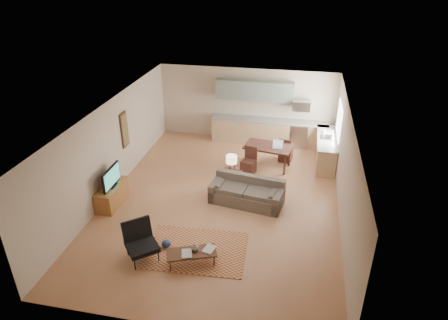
% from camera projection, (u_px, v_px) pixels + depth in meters
% --- Properties ---
extents(room, '(9.00, 9.00, 9.00)m').
position_uv_depth(room, '(222.00, 158.00, 10.86)').
color(room, '#AB6F4A').
rests_on(room, ground).
extents(kitchen_counter_back, '(4.26, 0.64, 0.92)m').
position_uv_depth(kitchen_counter_back, '(269.00, 132.00, 14.75)').
color(kitchen_counter_back, tan).
rests_on(kitchen_counter_back, ground).
extents(kitchen_counter_right, '(0.64, 2.26, 0.92)m').
position_uv_depth(kitchen_counter_right, '(326.00, 150.00, 13.36)').
color(kitchen_counter_right, tan).
rests_on(kitchen_counter_right, ground).
extents(kitchen_range, '(0.62, 0.62, 0.90)m').
position_uv_depth(kitchen_range, '(299.00, 134.00, 14.56)').
color(kitchen_range, '#A5A8AD').
rests_on(kitchen_range, ground).
extents(kitchen_microwave, '(0.62, 0.40, 0.35)m').
position_uv_depth(kitchen_microwave, '(301.00, 106.00, 14.07)').
color(kitchen_microwave, '#A5A8AD').
rests_on(kitchen_microwave, room).
extents(upper_cabinets, '(2.80, 0.34, 0.70)m').
position_uv_depth(upper_cabinets, '(255.00, 91.00, 14.30)').
color(upper_cabinets, slate).
rests_on(upper_cabinets, room).
extents(window_right, '(0.02, 1.40, 1.05)m').
position_uv_depth(window_right, '(339.00, 120.00, 12.81)').
color(window_right, white).
rests_on(window_right, room).
extents(wall_art_left, '(0.06, 0.42, 1.10)m').
position_uv_depth(wall_art_left, '(125.00, 130.00, 12.12)').
color(wall_art_left, olive).
rests_on(wall_art_left, room).
extents(triptych, '(1.70, 0.04, 0.50)m').
position_uv_depth(triptych, '(244.00, 94.00, 14.59)').
color(triptych, beige).
rests_on(triptych, room).
extents(rug, '(2.47, 1.78, 0.02)m').
position_uv_depth(rug, '(196.00, 250.00, 9.54)').
color(rug, '#993D25').
rests_on(rug, floor).
extents(sofa, '(2.24, 1.25, 0.74)m').
position_uv_depth(sofa, '(247.00, 192.00, 11.19)').
color(sofa, brown).
rests_on(sofa, floor).
extents(coffee_table, '(1.21, 0.82, 0.34)m').
position_uv_depth(coffee_table, '(192.00, 258.00, 9.05)').
color(coffee_table, '#462716').
rests_on(coffee_table, floor).
extents(book_a, '(0.39, 0.43, 0.03)m').
position_uv_depth(book_a, '(182.00, 254.00, 8.90)').
color(book_a, maroon).
rests_on(book_a, coffee_table).
extents(book_b, '(0.39, 0.44, 0.02)m').
position_uv_depth(book_b, '(205.00, 247.00, 9.10)').
color(book_b, navy).
rests_on(book_b, coffee_table).
extents(vase, '(0.24, 0.24, 0.18)m').
position_uv_depth(vase, '(195.00, 247.00, 8.99)').
color(vase, black).
rests_on(vase, coffee_table).
extents(armchair, '(1.10, 1.10, 0.89)m').
position_uv_depth(armchair, '(142.00, 243.00, 9.08)').
color(armchair, black).
rests_on(armchair, floor).
extents(tv_credenza, '(0.48, 1.24, 0.57)m').
position_uv_depth(tv_credenza, '(112.00, 195.00, 11.21)').
color(tv_credenza, brown).
rests_on(tv_credenza, floor).
extents(tv, '(0.10, 0.95, 0.57)m').
position_uv_depth(tv, '(111.00, 177.00, 10.94)').
color(tv, black).
rests_on(tv, tv_credenza).
extents(console_table, '(0.62, 0.47, 0.66)m').
position_uv_depth(console_table, '(231.00, 181.00, 11.80)').
color(console_table, '#3C1F1A').
rests_on(console_table, floor).
extents(table_lamp, '(0.36, 0.36, 0.53)m').
position_uv_depth(table_lamp, '(231.00, 163.00, 11.53)').
color(table_lamp, beige).
rests_on(table_lamp, console_table).
extents(dining_table, '(1.63, 1.11, 0.76)m').
position_uv_depth(dining_table, '(268.00, 156.00, 13.13)').
color(dining_table, '#3C1F1A').
rests_on(dining_table, floor).
extents(dining_chair_near, '(0.52, 0.53, 0.88)m').
position_uv_depth(dining_chair_near, '(249.00, 161.00, 12.71)').
color(dining_chair_near, '#3C1F1A').
rests_on(dining_chair_near, floor).
extents(dining_chair_far, '(0.49, 0.51, 0.87)m').
position_uv_depth(dining_chair_far, '(286.00, 149.00, 13.49)').
color(dining_chair_far, '#3C1F1A').
rests_on(dining_chair_far, floor).
extents(laptop, '(0.33, 0.26, 0.24)m').
position_uv_depth(laptop, '(278.00, 145.00, 12.76)').
color(laptop, '#A5A8AD').
rests_on(laptop, dining_table).
extents(soap_bottle, '(0.12, 0.12, 0.19)m').
position_uv_depth(soap_bottle, '(324.00, 131.00, 13.43)').
color(soap_bottle, beige).
rests_on(soap_bottle, kitchen_counter_right).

